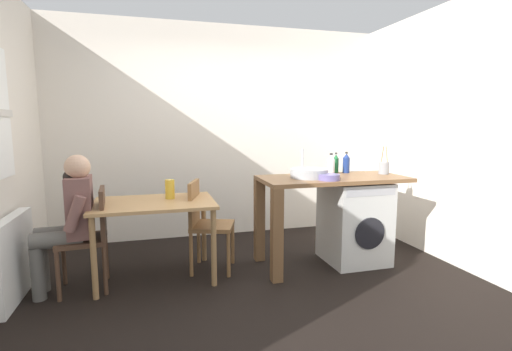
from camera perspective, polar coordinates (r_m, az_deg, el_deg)
ground_plane at (r=3.54m, az=0.25°, el=-16.46°), size 5.46×5.46×0.00m
wall_back at (r=4.93m, az=-5.33°, el=6.58°), size 4.60×0.10×2.70m
wall_counter_side at (r=4.34m, az=28.89°, el=5.47°), size 0.10×3.80×2.70m
radiator at (r=3.76m, az=-33.02°, el=-10.60°), size 0.10×0.80×0.70m
dining_table at (r=3.64m, az=-15.17°, el=-5.32°), size 1.10×0.76×0.74m
chair_person_seat at (r=3.63m, az=-23.81°, el=-8.00°), size 0.43×0.43×0.90m
chair_opposite at (r=3.78m, az=-7.77°, el=-6.76°), size 0.51×0.51×0.90m
seated_person at (r=3.60m, az=-26.52°, el=-5.58°), size 0.51×0.52×1.20m
kitchen_counter at (r=3.85m, az=8.75°, el=-2.65°), size 1.50×0.68×0.92m
washing_machine at (r=4.13m, az=14.70°, el=-6.79°), size 0.60×0.61×0.86m
sink_basin at (r=3.80m, az=8.10°, el=0.33°), size 0.38×0.38×0.09m
tap at (r=3.95m, az=7.08°, el=2.03°), size 0.02×0.02×0.28m
bottle_tall_green at (r=4.09m, az=11.33°, el=1.61°), size 0.08×0.08×0.23m
bottle_squat_brown at (r=4.23m, az=12.06°, el=1.77°), size 0.06×0.06×0.22m
bottle_clear_small at (r=4.25m, az=13.57°, el=1.81°), size 0.08×0.08×0.23m
mixing_bowl at (r=3.67m, az=11.05°, el=-0.20°), size 0.21×0.21×0.06m
utensil_crock at (r=4.27m, az=18.87°, el=1.15°), size 0.11×0.11×0.30m
vase at (r=3.71m, az=-12.97°, el=-2.04°), size 0.09×0.09×0.18m
scissors at (r=3.80m, az=11.63°, el=-0.36°), size 0.15×0.06×0.01m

